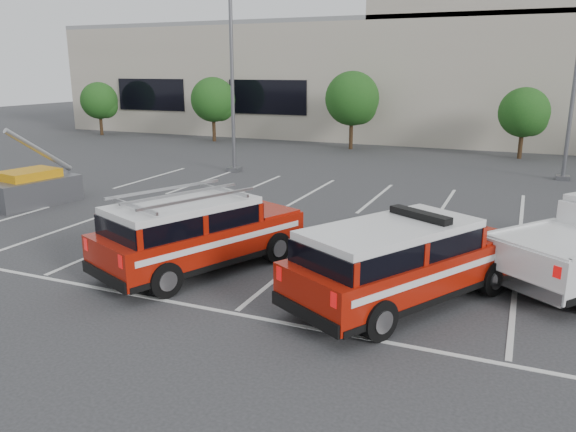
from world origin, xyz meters
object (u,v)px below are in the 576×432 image
(light_pole_left, at_px, (232,64))
(ladder_suv, at_px, (197,238))
(tree_left, at_px, (215,101))
(utility_rig, at_px, (27,189))
(tree_mid_left, at_px, (354,100))
(convention_building, at_px, (459,72))
(tree_mid_right, at_px, (526,114))
(fire_chief_suv, at_px, (403,267))
(tree_far_left, at_px, (101,102))

(light_pole_left, distance_m, ladder_suv, 14.77)
(tree_left, relative_size, light_pole_left, 0.43)
(light_pole_left, relative_size, utility_rig, 2.85)
(tree_mid_left, relative_size, utility_rig, 1.35)
(convention_building, xyz_separation_m, utility_rig, (-12.09, -29.04, -4.14))
(tree_mid_right, bearing_deg, fire_chief_suv, -94.97)
(tree_far_left, height_order, ladder_suv, tree_far_left)
(tree_far_left, height_order, fire_chief_suv, tree_far_left)
(fire_chief_suv, bearing_deg, tree_mid_left, 139.33)
(fire_chief_suv, relative_size, utility_rig, 1.65)
(ladder_suv, bearing_deg, light_pole_left, 137.77)
(tree_mid_right, bearing_deg, utility_rig, -131.49)
(ladder_suv, bearing_deg, fire_chief_suv, 22.86)
(tree_mid_right, xyz_separation_m, ladder_suv, (-7.20, -22.87, -1.67))
(convention_building, distance_m, ladder_suv, 33.00)
(tree_left, height_order, ladder_suv, tree_left)
(tree_far_left, distance_m, utility_rig, 23.28)
(tree_mid_right, relative_size, ladder_suv, 0.70)
(tree_far_left, distance_m, tree_mid_left, 20.01)
(convention_building, relative_size, utility_rig, 16.73)
(ladder_suv, bearing_deg, utility_rig, -177.33)
(tree_mid_right, bearing_deg, light_pole_left, -142.50)
(tree_left, xyz_separation_m, light_pole_left, (6.91, -10.05, 2.41))
(convention_building, height_order, utility_rig, convention_building)
(utility_rig, bearing_deg, tree_left, 109.25)
(tree_mid_left, height_order, tree_mid_right, tree_mid_left)
(light_pole_left, xyz_separation_m, ladder_suv, (5.89, -12.83, -4.35))
(ladder_suv, relative_size, utility_rig, 1.58)
(fire_chief_suv, bearing_deg, tree_far_left, 170.79)
(convention_building, relative_size, light_pole_left, 5.86)
(tree_far_left, bearing_deg, utility_rig, -55.93)
(light_pole_left, bearing_deg, tree_far_left, 149.29)
(tree_left, bearing_deg, tree_far_left, -180.00)
(tree_left, bearing_deg, tree_mid_left, 0.00)
(tree_left, distance_m, tree_mid_right, 20.00)
(light_pole_left, bearing_deg, tree_mid_left, 72.90)
(tree_far_left, height_order, light_pole_left, light_pole_left)
(tree_left, bearing_deg, ladder_suv, -60.77)
(tree_left, xyz_separation_m, fire_chief_suv, (18.01, -22.90, -1.96))
(tree_mid_left, bearing_deg, light_pole_left, -107.10)
(tree_far_left, bearing_deg, tree_mid_left, 0.00)
(tree_far_left, relative_size, ladder_suv, 0.70)
(tree_left, relative_size, tree_mid_left, 0.91)
(convention_building, height_order, tree_far_left, convention_building)
(light_pole_left, bearing_deg, utility_rig, -113.07)
(tree_far_left, bearing_deg, tree_left, 0.00)
(tree_mid_left, height_order, light_pole_left, light_pole_left)
(tree_far_left, bearing_deg, ladder_suv, -45.09)
(tree_mid_left, relative_size, tree_mid_right, 1.21)
(ladder_suv, bearing_deg, tree_mid_right, 95.63)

